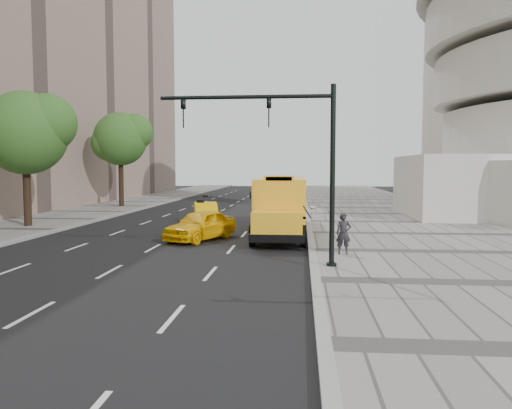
# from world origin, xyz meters

# --- Properties ---
(ground) EXTENTS (140.00, 140.00, 0.00)m
(ground) POSITION_xyz_m (0.00, 0.00, 0.00)
(ground) COLOR black
(ground) RESTS_ON ground
(sidewalk_museum) EXTENTS (12.00, 140.00, 0.15)m
(sidewalk_museum) POSITION_xyz_m (12.00, 0.00, 0.07)
(sidewalk_museum) COLOR gray
(sidewalk_museum) RESTS_ON ground
(sidewalk_far) EXTENTS (6.00, 140.00, 0.15)m
(sidewalk_far) POSITION_xyz_m (-11.00, 0.00, 0.07)
(sidewalk_far) COLOR gray
(sidewalk_far) RESTS_ON ground
(curb_museum) EXTENTS (0.30, 140.00, 0.15)m
(curb_museum) POSITION_xyz_m (6.00, 0.00, 0.07)
(curb_museum) COLOR gray
(curb_museum) RESTS_ON ground
(curb_far) EXTENTS (0.30, 140.00, 0.15)m
(curb_far) POSITION_xyz_m (-8.00, 0.00, 0.07)
(curb_far) COLOR gray
(curb_far) RESTS_ON ground
(tree_b) EXTENTS (5.45, 4.84, 8.00)m
(tree_b) POSITION_xyz_m (-10.41, 1.53, 5.62)
(tree_b) COLOR black
(tree_b) RESTS_ON ground
(tree_c) EXTENTS (5.29, 4.70, 8.45)m
(tree_c) POSITION_xyz_m (-10.41, 16.90, 6.14)
(tree_c) COLOR black
(tree_c) RESTS_ON ground
(school_bus) EXTENTS (2.96, 11.56, 3.19)m
(school_bus) POSITION_xyz_m (4.50, 0.79, 1.76)
(school_bus) COLOR yellow
(school_bus) RESTS_ON ground
(taxi_near) EXTENTS (3.40, 4.69, 1.48)m
(taxi_near) POSITION_xyz_m (0.61, -2.33, 0.74)
(taxi_near) COLOR #FCBD05
(taxi_near) RESTS_ON ground
(taxi_far) EXTENTS (2.41, 4.33, 1.35)m
(taxi_far) POSITION_xyz_m (-0.52, 4.85, 0.68)
(taxi_far) COLOR #FCBD05
(taxi_far) RESTS_ON ground
(pedestrian) EXTENTS (0.62, 0.43, 1.63)m
(pedestrian) POSITION_xyz_m (7.21, -6.55, 0.96)
(pedestrian) COLOR #262328
(pedestrian) RESTS_ON sidewalk_museum
(traffic_signal) EXTENTS (6.18, 0.36, 6.40)m
(traffic_signal) POSITION_xyz_m (5.19, -9.02, 4.09)
(traffic_signal) COLOR black
(traffic_signal) RESTS_ON ground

